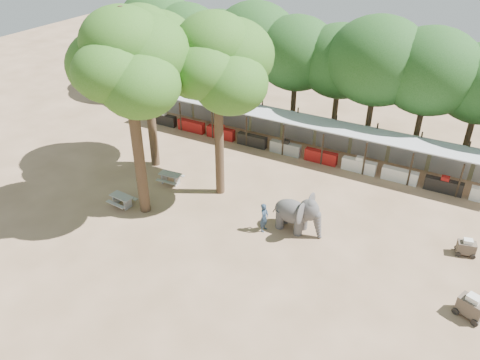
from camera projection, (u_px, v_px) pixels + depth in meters
The scene contains 12 objects.
ground at pixel (212, 259), 24.90m from camera, with size 100.00×100.00×0.00m, color brown.
vendor_stalls at pixel (308, 139), 34.71m from camera, with size 28.00×2.99×2.80m.
yard_tree_left at pixel (144, 50), 29.78m from camera, with size 7.10×6.90×11.02m.
yard_tree_center at pixel (127, 62), 24.28m from camera, with size 7.10×6.90×12.04m.
yard_tree_back at pixel (217, 62), 26.42m from camera, with size 7.10×6.90×11.36m.
backdrop_trees at pixel (337, 63), 36.36m from camera, with size 46.46×5.95×8.33m.
elephant at pixel (298, 213), 26.54m from camera, with size 3.08×2.34×2.34m.
handler at pixel (264, 217), 26.63m from camera, with size 0.65×0.43×1.80m, color #26384C.
picnic_table_near at pixel (122, 199), 28.98m from camera, with size 1.59×1.46×0.74m.
picnic_table_far at pixel (170, 177), 31.30m from camera, with size 1.59×1.45×0.74m.
cart_front at pixel (471, 306), 21.23m from camera, with size 1.47×1.23×1.23m.
cart_back at pixel (466, 247), 25.01m from camera, with size 1.13×0.86×1.00m.
Camera 1 is at (10.39, -16.12, 16.51)m, focal length 35.00 mm.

